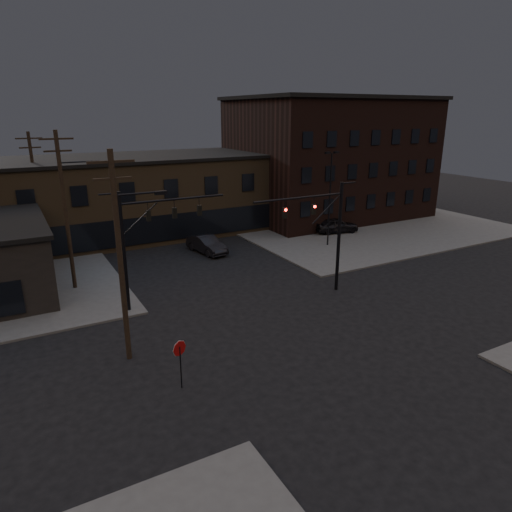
{
  "coord_description": "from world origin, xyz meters",
  "views": [
    {
      "loc": [
        -14.07,
        -20.29,
        12.62
      ],
      "look_at": [
        -0.08,
        4.94,
        3.5
      ],
      "focal_mm": 32.0,
      "sensor_mm": 36.0,
      "label": 1
    }
  ],
  "objects_px": {
    "parked_car_lot_b": "(325,212)",
    "car_crossing": "(207,244)",
    "traffic_signal_near": "(327,227)",
    "traffic_signal_far": "(143,236)",
    "stop_sign": "(180,353)",
    "parked_car_lot_a": "(336,225)"
  },
  "relations": [
    {
      "from": "traffic_signal_far",
      "to": "parked_car_lot_b",
      "type": "relative_size",
      "value": 1.65
    },
    {
      "from": "traffic_signal_near",
      "to": "parked_car_lot_b",
      "type": "distance_m",
      "value": 24.6
    },
    {
      "from": "traffic_signal_near",
      "to": "parked_car_lot_a",
      "type": "relative_size",
      "value": 1.69
    },
    {
      "from": "traffic_signal_far",
      "to": "stop_sign",
      "type": "relative_size",
      "value": 3.23
    },
    {
      "from": "parked_car_lot_b",
      "to": "parked_car_lot_a",
      "type": "bearing_deg",
      "value": 179.61
    },
    {
      "from": "stop_sign",
      "to": "parked_car_lot_a",
      "type": "height_order",
      "value": "stop_sign"
    },
    {
      "from": "parked_car_lot_a",
      "to": "parked_car_lot_b",
      "type": "bearing_deg",
      "value": -14.54
    },
    {
      "from": "stop_sign",
      "to": "parked_car_lot_a",
      "type": "bearing_deg",
      "value": 38.09
    },
    {
      "from": "traffic_signal_near",
      "to": "traffic_signal_far",
      "type": "bearing_deg",
      "value": 163.83
    },
    {
      "from": "stop_sign",
      "to": "parked_car_lot_b",
      "type": "height_order",
      "value": "stop_sign"
    },
    {
      "from": "traffic_signal_near",
      "to": "parked_car_lot_a",
      "type": "xyz_separation_m",
      "value": [
        11.43,
        12.94,
        -3.97
      ]
    },
    {
      "from": "traffic_signal_near",
      "to": "parked_car_lot_b",
      "type": "bearing_deg",
      "value": 52.63
    },
    {
      "from": "parked_car_lot_b",
      "to": "car_crossing",
      "type": "height_order",
      "value": "car_crossing"
    },
    {
      "from": "traffic_signal_far",
      "to": "parked_car_lot_b",
      "type": "bearing_deg",
      "value": 30.49
    },
    {
      "from": "parked_car_lot_b",
      "to": "car_crossing",
      "type": "xyz_separation_m",
      "value": [
        -18.32,
        -5.98,
        -0.05
      ]
    },
    {
      "from": "stop_sign",
      "to": "car_crossing",
      "type": "height_order",
      "value": "stop_sign"
    },
    {
      "from": "traffic_signal_far",
      "to": "car_crossing",
      "type": "xyz_separation_m",
      "value": [
        8.48,
        9.8,
        -4.21
      ]
    },
    {
      "from": "stop_sign",
      "to": "parked_car_lot_b",
      "type": "distance_m",
      "value": 38.13
    },
    {
      "from": "traffic_signal_near",
      "to": "car_crossing",
      "type": "bearing_deg",
      "value": 105.13
    },
    {
      "from": "traffic_signal_near",
      "to": "traffic_signal_far",
      "type": "xyz_separation_m",
      "value": [
        -12.07,
        3.5,
        0.08
      ]
    },
    {
      "from": "traffic_signal_far",
      "to": "stop_sign",
      "type": "distance_m",
      "value": 10.55
    },
    {
      "from": "car_crossing",
      "to": "parked_car_lot_b",
      "type": "bearing_deg",
      "value": 8.48
    }
  ]
}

